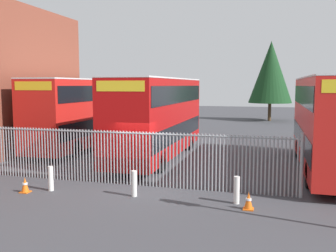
# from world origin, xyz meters

# --- Properties ---
(ground_plane) EXTENTS (100.00, 100.00, 0.00)m
(ground_plane) POSITION_xyz_m (0.00, 8.00, 0.00)
(ground_plane) COLOR #3D3D42
(palisade_fence) EXTENTS (14.51, 0.14, 2.35)m
(palisade_fence) POSITION_xyz_m (-1.12, 0.00, 1.18)
(palisade_fence) COLOR gray
(palisade_fence) RESTS_ON ground
(double_decker_bus_near_gate) EXTENTS (2.54, 10.81, 4.42)m
(double_decker_bus_near_gate) POSITION_xyz_m (7.60, 4.73, 2.42)
(double_decker_bus_near_gate) COLOR red
(double_decker_bus_near_gate) RESTS_ON ground
(double_decker_bus_behind_fence_left) EXTENTS (2.54, 10.81, 4.42)m
(double_decker_bus_behind_fence_left) POSITION_xyz_m (-1.03, 5.76, 2.42)
(double_decker_bus_behind_fence_left) COLOR #B70C0C
(double_decker_bus_behind_fence_left) RESTS_ON ground
(double_decker_bus_behind_fence_right) EXTENTS (2.54, 10.81, 4.42)m
(double_decker_bus_behind_fence_right) POSITION_xyz_m (-6.60, 7.82, 2.42)
(double_decker_bus_behind_fence_right) COLOR red
(double_decker_bus_behind_fence_right) RESTS_ON ground
(bollard_near_left) EXTENTS (0.20, 0.20, 0.95)m
(bollard_near_left) POSITION_xyz_m (-3.12, -1.61, 0.47)
(bollard_near_left) COLOR silver
(bollard_near_left) RESTS_ON ground
(bollard_center_front) EXTENTS (0.20, 0.20, 0.95)m
(bollard_center_front) POSITION_xyz_m (0.23, -1.47, 0.47)
(bollard_center_front) COLOR silver
(bollard_center_front) RESTS_ON ground
(bollard_near_right) EXTENTS (0.20, 0.20, 0.95)m
(bollard_near_right) POSITION_xyz_m (3.90, -1.32, 0.47)
(bollard_near_right) COLOR silver
(bollard_near_right) RESTS_ON ground
(traffic_cone_by_gate) EXTENTS (0.34, 0.34, 0.59)m
(traffic_cone_by_gate) POSITION_xyz_m (4.34, -1.84, 0.29)
(traffic_cone_by_gate) COLOR orange
(traffic_cone_by_gate) RESTS_ON ground
(traffic_cone_mid_forecourt) EXTENTS (0.34, 0.34, 0.59)m
(traffic_cone_mid_forecourt) POSITION_xyz_m (-3.91, -2.10, 0.29)
(traffic_cone_mid_forecourt) COLOR orange
(traffic_cone_mid_forecourt) RESTS_ON ground
(tree_tall_back) EXTENTS (4.82, 4.82, 8.93)m
(tree_tall_back) POSITION_xyz_m (4.78, 29.97, 5.48)
(tree_tall_back) COLOR #4C3823
(tree_tall_back) RESTS_ON ground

